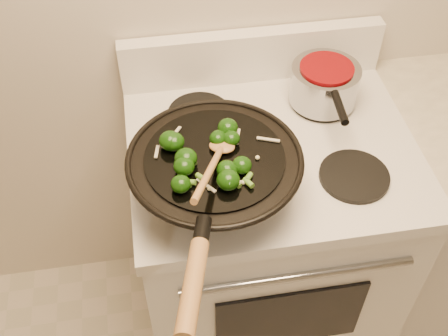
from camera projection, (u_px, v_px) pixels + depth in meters
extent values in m
cube|color=white|center=(263.00, 247.00, 1.87)|extent=(0.76, 0.64, 0.88)
cube|color=white|center=(272.00, 150.00, 1.53)|extent=(0.78, 0.66, 0.04)
cube|color=white|center=(252.00, 55.00, 1.66)|extent=(0.78, 0.05, 0.16)
cylinder|color=#999CA1|center=(298.00, 277.00, 1.40)|extent=(0.60, 0.02, 0.02)
cube|color=black|center=(289.00, 319.00, 1.57)|extent=(0.42, 0.01, 0.28)
cylinder|color=black|center=(215.00, 193.00, 1.39)|extent=(0.18, 0.18, 0.01)
cylinder|color=black|center=(354.00, 176.00, 1.43)|extent=(0.18, 0.18, 0.01)
cylinder|color=black|center=(199.00, 114.00, 1.60)|extent=(0.18, 0.18, 0.01)
cylinder|color=black|center=(322.00, 100.00, 1.63)|extent=(0.18, 0.18, 0.01)
torus|color=black|center=(215.00, 159.00, 1.30)|extent=(0.42, 0.42, 0.02)
cylinder|color=black|center=(215.00, 158.00, 1.30)|extent=(0.33, 0.33, 0.01)
cylinder|color=black|center=(202.00, 231.00, 1.12)|extent=(0.05, 0.07, 0.04)
cylinder|color=#A57440|center=(193.00, 287.00, 1.01)|extent=(0.09, 0.22, 0.07)
ellipsoid|color=#103508|center=(218.00, 137.00, 1.32)|extent=(0.04, 0.04, 0.03)
cylinder|color=#497D2D|center=(223.00, 140.00, 1.33)|extent=(0.02, 0.02, 0.02)
ellipsoid|color=#103508|center=(231.00, 138.00, 1.32)|extent=(0.04, 0.04, 0.04)
ellipsoid|color=#103508|center=(228.00, 127.00, 1.34)|extent=(0.05, 0.05, 0.04)
ellipsoid|color=#103508|center=(181.00, 184.00, 1.22)|extent=(0.04, 0.04, 0.04)
cylinder|color=#497D2D|center=(187.00, 187.00, 1.23)|extent=(0.02, 0.02, 0.01)
ellipsoid|color=#103508|center=(174.00, 142.00, 1.30)|extent=(0.05, 0.05, 0.04)
ellipsoid|color=#103508|center=(228.00, 180.00, 1.22)|extent=(0.05, 0.05, 0.04)
ellipsoid|color=#103508|center=(170.00, 141.00, 1.30)|extent=(0.05, 0.05, 0.04)
cylinder|color=#497D2D|center=(177.00, 145.00, 1.32)|extent=(0.02, 0.02, 0.01)
ellipsoid|color=#103508|center=(227.00, 170.00, 1.24)|extent=(0.05, 0.05, 0.04)
ellipsoid|color=#103508|center=(218.00, 138.00, 1.32)|extent=(0.04, 0.04, 0.03)
ellipsoid|color=#103508|center=(186.00, 158.00, 1.27)|extent=(0.05, 0.05, 0.04)
cylinder|color=#497D2D|center=(193.00, 162.00, 1.28)|extent=(0.02, 0.02, 0.01)
ellipsoid|color=#103508|center=(184.00, 166.00, 1.25)|extent=(0.05, 0.05, 0.04)
ellipsoid|color=#103508|center=(242.00, 165.00, 1.26)|extent=(0.05, 0.05, 0.04)
cube|color=beige|center=(157.00, 152.00, 1.30)|extent=(0.02, 0.04, 0.00)
cube|color=beige|center=(175.00, 134.00, 1.35)|extent=(0.04, 0.05, 0.00)
cube|color=beige|center=(238.00, 137.00, 1.34)|extent=(0.02, 0.05, 0.00)
cube|color=beige|center=(227.00, 125.00, 1.37)|extent=(0.03, 0.04, 0.00)
cube|color=beige|center=(222.00, 142.00, 1.33)|extent=(0.05, 0.04, 0.00)
cube|color=beige|center=(179.00, 172.00, 1.26)|extent=(0.02, 0.05, 0.00)
cube|color=beige|center=(268.00, 139.00, 1.33)|extent=(0.05, 0.03, 0.00)
cube|color=beige|center=(236.00, 182.00, 1.24)|extent=(0.06, 0.02, 0.00)
cube|color=beige|center=(206.00, 185.00, 1.23)|extent=(0.04, 0.05, 0.00)
cylinder|color=#5A922F|center=(191.00, 182.00, 1.23)|extent=(0.02, 0.03, 0.02)
cylinder|color=#5A922F|center=(200.00, 177.00, 1.24)|extent=(0.02, 0.03, 0.02)
cylinder|color=#5A922F|center=(232.00, 174.00, 1.25)|extent=(0.02, 0.02, 0.02)
cylinder|color=#5A922F|center=(190.00, 160.00, 1.28)|extent=(0.02, 0.03, 0.02)
cylinder|color=#5A922F|center=(235.00, 183.00, 1.23)|extent=(0.03, 0.03, 0.01)
cylinder|color=#5A922F|center=(248.00, 177.00, 1.24)|extent=(0.02, 0.03, 0.02)
cylinder|color=#5A922F|center=(248.00, 183.00, 1.23)|extent=(0.02, 0.02, 0.01)
sphere|color=beige|center=(258.00, 158.00, 1.29)|extent=(0.01, 0.01, 0.01)
sphere|color=beige|center=(234.00, 181.00, 1.24)|extent=(0.01, 0.01, 0.01)
sphere|color=beige|center=(177.00, 143.00, 1.32)|extent=(0.01, 0.01, 0.01)
sphere|color=beige|center=(243.00, 182.00, 1.24)|extent=(0.01, 0.01, 0.01)
sphere|color=beige|center=(209.00, 189.00, 1.23)|extent=(0.01, 0.01, 0.01)
ellipsoid|color=#A57440|center=(222.00, 146.00, 1.31)|extent=(0.07, 0.07, 0.02)
cylinder|color=#A57440|center=(209.00, 173.00, 1.19)|extent=(0.11, 0.23, 0.11)
cylinder|color=#999CA1|center=(324.00, 84.00, 1.59)|extent=(0.19, 0.19, 0.11)
cylinder|color=#6D0509|center=(327.00, 68.00, 1.55)|extent=(0.15, 0.15, 0.01)
cylinder|color=black|center=(340.00, 107.00, 1.45)|extent=(0.03, 0.12, 0.02)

